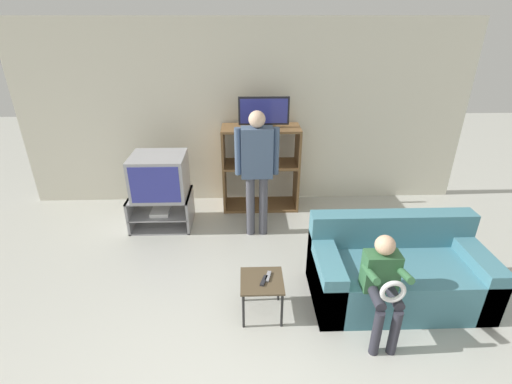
% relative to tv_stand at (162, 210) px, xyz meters
% --- Properties ---
extents(wall_back, '(6.40, 0.06, 2.60)m').
position_rel_tv_stand_xyz_m(wall_back, '(1.15, 0.81, 1.08)').
color(wall_back, silver).
rests_on(wall_back, ground_plane).
extents(tv_stand, '(0.80, 0.59, 0.45)m').
position_rel_tv_stand_xyz_m(tv_stand, '(0.00, 0.00, 0.00)').
color(tv_stand, '#939399').
rests_on(tv_stand, ground_plane).
extents(television_main, '(0.69, 0.60, 0.55)m').
position_rel_tv_stand_xyz_m(television_main, '(0.03, -0.01, 0.51)').
color(television_main, '#9E9EA3').
rests_on(television_main, tv_stand).
extents(media_shelf, '(1.09, 0.47, 1.22)m').
position_rel_tv_stand_xyz_m(media_shelf, '(1.36, 0.51, 0.40)').
color(media_shelf, brown).
rests_on(media_shelf, ground_plane).
extents(television_flat, '(0.68, 0.20, 0.42)m').
position_rel_tv_stand_xyz_m(television_flat, '(1.40, 0.48, 1.19)').
color(television_flat, black).
rests_on(television_flat, media_shelf).
extents(snack_table, '(0.40, 0.40, 0.40)m').
position_rel_tv_stand_xyz_m(snack_table, '(1.27, -1.72, 0.12)').
color(snack_table, brown).
rests_on(snack_table, ground_plane).
extents(remote_control_black, '(0.08, 0.15, 0.02)m').
position_rel_tv_stand_xyz_m(remote_control_black, '(1.29, -1.74, 0.18)').
color(remote_control_black, '#232328').
rests_on(remote_control_black, snack_table).
extents(remote_control_white, '(0.07, 0.15, 0.02)m').
position_rel_tv_stand_xyz_m(remote_control_white, '(1.33, -1.68, 0.18)').
color(remote_control_white, gray).
rests_on(remote_control_white, snack_table).
extents(couch, '(1.67, 0.85, 0.81)m').
position_rel_tv_stand_xyz_m(couch, '(2.63, -1.51, 0.06)').
color(couch, teal).
rests_on(couch, ground_plane).
extents(person_standing_adult, '(0.53, 0.20, 1.63)m').
position_rel_tv_stand_xyz_m(person_standing_adult, '(1.28, -0.26, 0.76)').
color(person_standing_adult, '#4C4C56').
rests_on(person_standing_adult, ground_plane).
extents(person_seated_child, '(0.33, 0.43, 0.98)m').
position_rel_tv_stand_xyz_m(person_seated_child, '(2.28, -2.00, 0.37)').
color(person_seated_child, '#2D2D38').
rests_on(person_seated_child, ground_plane).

